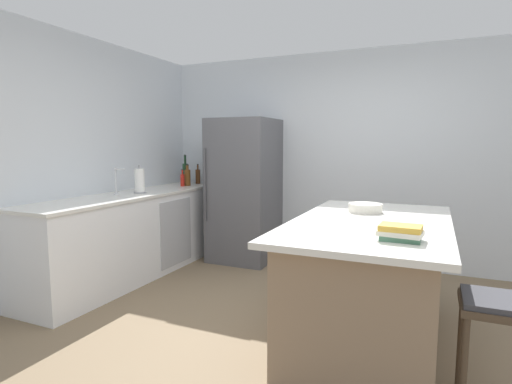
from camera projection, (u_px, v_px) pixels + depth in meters
The scene contains 16 objects.
ground_plane at pixel (286, 338), 3.09m from camera, with size 7.20×7.20×0.00m, color #7A664C.
wall_rear at pixel (349, 159), 4.99m from camera, with size 6.00×0.10×2.60m, color silver.
wall_left at pixel (50, 163), 3.93m from camera, with size 0.10×6.00×2.60m, color silver.
counter_run_left at pixel (135, 234), 4.55m from camera, with size 0.67×2.75×0.94m.
kitchen_island at pixel (369, 281), 2.99m from camera, with size 1.08×1.93×0.92m.
refrigerator at pixel (244, 190), 5.14m from camera, with size 0.77×0.78×1.79m.
bar_stool at pixel (497, 321), 2.11m from camera, with size 0.36×0.36×0.68m.
sink_faucet at pixel (117, 181), 4.32m from camera, with size 0.15×0.05×0.30m.
paper_towel_roll at pixel (140, 181), 4.51m from camera, with size 0.14×0.14×0.31m.
syrup_bottle at pixel (198, 176), 5.61m from camera, with size 0.07×0.07×0.27m.
vinegar_bottle at pixel (185, 176), 5.57m from camera, with size 0.05×0.05×0.27m.
wine_bottle at pixel (185, 173), 5.45m from camera, with size 0.07×0.07×0.40m.
whiskey_bottle at pixel (187, 177), 5.32m from camera, with size 0.08×0.08×0.28m.
hot_sauce_bottle at pixel (182, 180), 5.26m from camera, with size 0.05×0.05×0.22m.
cookbook_stack at pixel (400, 232), 2.33m from camera, with size 0.26×0.20×0.09m.
mixing_bowl at pixel (365, 208), 3.31m from camera, with size 0.27×0.27×0.07m.
Camera 1 is at (0.98, -2.78, 1.47)m, focal length 28.36 mm.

